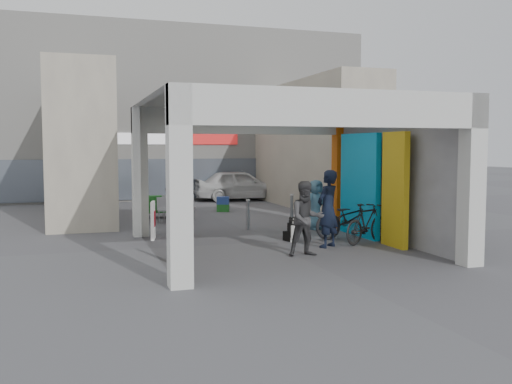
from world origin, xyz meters
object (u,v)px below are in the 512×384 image
object	(u,v)px
man_elderly	(316,205)
bicycle_rear	(367,223)
cafe_set	(174,212)
man_with_dog	(328,209)
man_back_turned	(307,219)
produce_stand	(159,209)
white_van	(240,185)
man_crates	(177,188)
bicycle_front	(351,218)
border_collie	(291,231)

from	to	relation	value
man_elderly	bicycle_rear	distance (m)	2.67
cafe_set	man_with_dog	distance (m)	6.72
man_with_dog	man_back_turned	bearing A→B (deg)	9.53
produce_stand	man_with_dog	size ratio (longest dim) A/B	0.61
produce_stand	white_van	world-z (taller)	white_van
bicycle_rear	man_elderly	bearing A→B (deg)	-22.55
white_van	man_with_dog	bearing A→B (deg)	177.28
bicycle_rear	man_crates	bearing A→B (deg)	-7.00
cafe_set	man_crates	size ratio (longest dim) A/B	0.79
bicycle_front	cafe_set	bearing A→B (deg)	34.56
man_with_dog	man_crates	world-z (taller)	man_with_dog
cafe_set	man_with_dog	world-z (taller)	man_with_dog
man_crates	man_elderly	bearing A→B (deg)	97.79
produce_stand	border_collie	size ratio (longest dim) A/B	1.71
man_back_turned	bicycle_front	size ratio (longest dim) A/B	0.79
bicycle_front	produce_stand	bearing A→B (deg)	32.35
cafe_set	border_collie	size ratio (longest dim) A/B	2.03
cafe_set	border_collie	distance (m)	5.50
bicycle_front	bicycle_rear	bearing A→B (deg)	177.35
produce_stand	bicycle_front	bearing A→B (deg)	-42.00
cafe_set	white_van	bearing A→B (deg)	56.80
bicycle_rear	white_van	distance (m)	12.14
cafe_set	produce_stand	distance (m)	1.04
produce_stand	man_with_dog	bearing A→B (deg)	-53.59
border_collie	man_elderly	size ratio (longest dim) A/B	0.45
man_elderly	white_van	distance (m)	9.49
cafe_set	man_back_turned	bearing A→B (deg)	-75.73
man_back_turned	bicycle_rear	bearing A→B (deg)	28.83
man_back_turned	white_van	world-z (taller)	man_back_turned
man_elderly	bicycle_front	distance (m)	1.86
produce_stand	white_van	size ratio (longest dim) A/B	0.28
man_elderly	white_van	xyz separation A→B (m)	(0.42, 9.48, -0.03)
man_crates	white_van	size ratio (longest dim) A/B	0.41
man_elderly	border_collie	bearing A→B (deg)	-150.92
man_with_dog	bicycle_rear	bearing A→B (deg)	156.30
man_with_dog	produce_stand	bearing A→B (deg)	-100.21
man_crates	bicycle_rear	xyz separation A→B (m)	(3.26, -8.82, -0.34)
man_with_dog	white_van	bearing A→B (deg)	-130.00
man_crates	bicycle_front	size ratio (longest dim) A/B	0.81
man_crates	bicycle_rear	size ratio (longest dim) A/B	1.00
border_collie	man_with_dog	xyz separation A→B (m)	(0.52, -1.07, 0.68)
cafe_set	man_crates	bearing A→B (deg)	78.10
man_elderly	white_van	bearing A→B (deg)	65.97
border_collie	bicycle_rear	distance (m)	1.92
man_back_turned	cafe_set	bearing A→B (deg)	106.14
border_collie	bicycle_front	xyz separation A→B (m)	(1.70, -0.04, 0.29)
produce_stand	man_with_dog	world-z (taller)	man_with_dog
man_crates	white_van	world-z (taller)	man_crates
border_collie	bicycle_rear	xyz separation A→B (m)	(1.70, -0.86, 0.25)
produce_stand	border_collie	bearing A→B (deg)	-54.06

